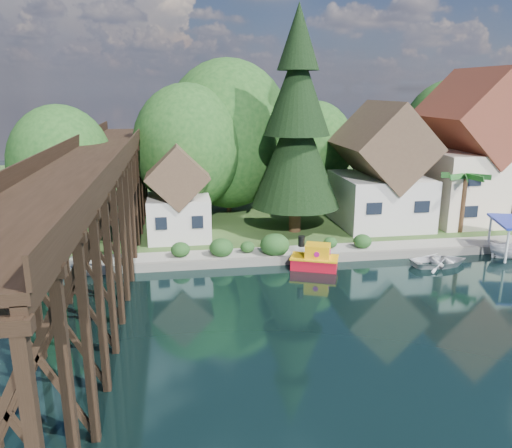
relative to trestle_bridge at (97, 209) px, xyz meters
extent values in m
plane|color=black|center=(16.00, -5.17, -5.35)|extent=(140.00, 140.00, 0.00)
cube|color=#2C451B|center=(16.00, 28.83, -5.10)|extent=(140.00, 52.00, 0.50)
cube|color=slate|center=(20.00, 2.83, -5.04)|extent=(60.00, 0.40, 0.62)
cube|color=gray|center=(22.00, 4.13, -4.82)|extent=(50.00, 2.60, 0.06)
cube|color=black|center=(0.00, -17.97, -1.35)|extent=(4.00, 0.36, 8.00)
cube|color=black|center=(0.00, -14.77, -1.35)|extent=(4.00, 0.36, 8.00)
cube|color=black|center=(0.00, -11.57, -1.35)|extent=(4.00, 0.36, 8.00)
cube|color=black|center=(0.00, -8.37, -1.35)|extent=(4.00, 0.36, 8.00)
cube|color=black|center=(0.00, -5.17, -1.35)|extent=(4.00, 0.36, 8.00)
cube|color=black|center=(0.00, -1.97, -1.35)|extent=(4.00, 0.36, 8.00)
cube|color=black|center=(0.00, 1.23, -1.35)|extent=(4.00, 0.36, 8.00)
cube|color=black|center=(0.00, 4.43, -1.35)|extent=(4.00, 0.36, 8.00)
cube|color=black|center=(0.00, 7.63, -1.35)|extent=(4.00, 0.36, 8.00)
cube|color=black|center=(0.00, 10.83, -1.35)|extent=(4.00, 0.36, 8.00)
cube|color=black|center=(0.00, 14.03, -1.35)|extent=(4.00, 0.36, 8.00)
cube|color=black|center=(0.00, 17.23, -1.35)|extent=(4.00, 0.36, 8.00)
cube|color=black|center=(0.00, 20.43, -1.35)|extent=(4.00, 0.36, 8.00)
cube|color=black|center=(-1.75, 0.83, 2.70)|extent=(0.35, 44.00, 0.35)
cube|color=black|center=(1.75, 0.83, 2.70)|extent=(0.35, 44.00, 0.35)
cube|color=black|center=(0.00, 0.83, 3.00)|extent=(4.00, 44.00, 0.30)
cube|color=black|center=(-2.00, 0.83, 3.55)|extent=(0.12, 44.00, 0.80)
cube|color=black|center=(2.00, 0.83, 3.55)|extent=(0.12, 44.00, 0.80)
cube|color=beige|center=(23.00, 10.83, -2.60)|extent=(7.50, 8.00, 4.50)
cube|color=#4C3728|center=(23.00, 10.83, 2.35)|extent=(7.64, 8.64, 7.64)
cube|color=black|center=(20.90, 6.79, -2.37)|extent=(1.35, 0.08, 1.00)
cube|color=black|center=(25.10, 6.79, -2.37)|extent=(1.35, 0.08, 1.00)
cube|color=beige|center=(32.00, 11.33, -1.60)|extent=(8.50, 8.50, 6.50)
cube|color=maroon|center=(32.00, 11.33, 4.71)|extent=(8.65, 9.18, 8.65)
cube|color=black|center=(29.62, 7.04, -1.27)|extent=(1.53, 0.08, 1.00)
cube|color=beige|center=(5.00, 9.33, -3.10)|extent=(5.00, 5.00, 3.50)
cube|color=#4C3728|center=(5.00, 9.33, 0.45)|extent=(5.09, 5.40, 5.09)
cube|color=black|center=(3.60, 6.79, -2.92)|extent=(0.90, 0.08, 1.00)
cube|color=black|center=(6.40, 6.79, -2.92)|extent=(0.90, 0.08, 1.00)
cylinder|color=#382314|center=(6.00, 13.83, -2.60)|extent=(0.50, 0.50, 4.50)
ellipsoid|color=#184117|center=(6.00, 13.83, 2.15)|extent=(4.40, 4.40, 5.06)
cylinder|color=#382314|center=(10.00, 17.83, -2.37)|extent=(0.50, 0.50, 4.95)
ellipsoid|color=#184117|center=(10.00, 17.83, 2.85)|extent=(5.00, 5.00, 5.75)
cylinder|color=#382314|center=(19.00, 18.83, -2.82)|extent=(0.50, 0.50, 4.05)
ellipsoid|color=#184117|center=(19.00, 18.83, 1.45)|extent=(4.00, 4.00, 4.60)
cylinder|color=#382314|center=(34.00, 18.83, -2.60)|extent=(0.50, 0.50, 4.50)
ellipsoid|color=#184117|center=(34.00, 18.83, 2.15)|extent=(4.60, 4.60, 5.29)
cylinder|color=#382314|center=(-4.00, 9.83, -2.82)|extent=(0.50, 0.50, 4.05)
ellipsoid|color=#184117|center=(-4.00, 9.83, 1.45)|extent=(4.00, 4.00, 4.60)
ellipsoid|color=#184319|center=(8.00, 4.03, -4.08)|extent=(1.98, 1.98, 1.53)
ellipsoid|color=#184319|center=(10.00, 4.33, -4.25)|extent=(1.54, 1.54, 1.19)
ellipsoid|color=#184319|center=(12.00, 3.83, -4.00)|extent=(2.20, 2.20, 1.70)
ellipsoid|color=#184319|center=(5.00, 4.23, -4.17)|extent=(1.76, 1.76, 1.36)
ellipsoid|color=#184319|center=(16.50, 4.43, -4.25)|extent=(1.54, 1.54, 1.19)
ellipsoid|color=#184319|center=(19.00, 4.13, -4.17)|extent=(1.76, 1.76, 1.36)
cylinder|color=#382314|center=(14.91, 9.69, -3.13)|extent=(1.03, 1.03, 3.43)
cone|color=black|center=(14.91, 9.69, 2.01)|extent=(7.55, 7.55, 9.15)
cone|color=black|center=(14.91, 9.69, 7.16)|extent=(5.49, 5.49, 7.44)
cone|color=black|center=(14.91, 9.69, 11.17)|extent=(3.43, 3.43, 5.15)
cylinder|color=#382314|center=(28.99, 7.17, -2.48)|extent=(0.47, 0.47, 4.73)
ellipsoid|color=#194C1A|center=(28.99, 7.17, 0.10)|extent=(4.02, 4.02, 1.08)
cube|color=red|center=(14.47, 1.62, -4.97)|extent=(3.64, 2.80, 0.86)
cube|color=#F2A90C|center=(14.47, 1.62, -4.51)|extent=(3.78, 2.94, 0.11)
cube|color=#F2A90C|center=(14.67, 1.54, -4.06)|extent=(2.08, 1.84, 1.08)
cylinder|color=black|center=(13.57, 1.97, -3.36)|extent=(0.47, 0.47, 0.75)
cylinder|color=#AF0D6C|center=(14.42, 0.91, -4.06)|extent=(0.39, 0.22, 0.39)
cylinder|color=#AF0D6C|center=(14.92, 2.16, -4.06)|extent=(0.39, 0.22, 0.39)
cylinder|color=#AF0D6C|center=(15.47, 1.22, -4.06)|extent=(0.22, 0.39, 0.39)
imported|color=silver|center=(23.69, 0.75, -4.91)|extent=(4.36, 3.19, 0.88)
cylinder|color=white|center=(28.25, -0.16, -3.77)|extent=(0.17, 0.17, 2.59)
cylinder|color=white|center=(29.42, 3.69, -3.77)|extent=(0.17, 0.17, 2.59)
camera|label=1|loc=(5.08, -31.14, 7.14)|focal=35.00mm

